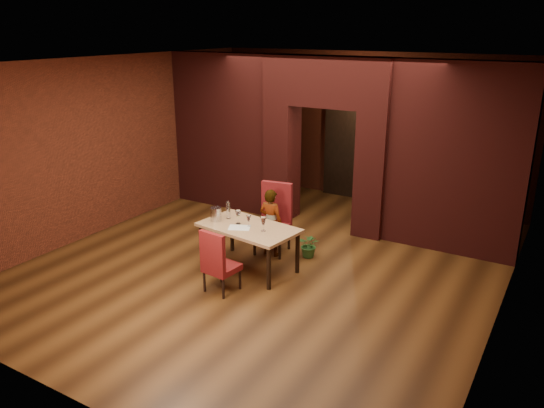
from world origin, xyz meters
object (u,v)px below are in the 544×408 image
at_px(chair_near, 222,260).
at_px(potted_plant, 310,245).
at_px(dining_table, 249,247).
at_px(wine_glass_c, 263,224).
at_px(chair_far, 272,219).
at_px(water_bottle, 228,210).
at_px(wine_glass_b, 249,221).
at_px(person_seated, 271,222).
at_px(wine_glass_a, 238,217).
at_px(wine_bucket, 216,214).

height_order(chair_near, potted_plant, chair_near).
bearing_deg(dining_table, wine_glass_c, -2.31).
bearing_deg(chair_far, water_bottle, -136.18).
bearing_deg(potted_plant, wine_glass_b, -125.13).
distance_m(wine_glass_b, water_bottle, 0.51).
relative_size(chair_near, person_seated, 0.83).
distance_m(dining_table, wine_glass_a, 0.51).
bearing_deg(potted_plant, chair_near, -108.30).
xyz_separation_m(dining_table, wine_glass_b, (0.01, -0.00, 0.45)).
distance_m(dining_table, person_seated, 0.68).
distance_m(chair_far, chair_near, 1.58).
distance_m(person_seated, wine_glass_a, 0.72).
bearing_deg(wine_glass_c, wine_glass_a, 172.77).
height_order(wine_bucket, water_bottle, water_bottle).
height_order(chair_far, wine_glass_c, chair_far).
height_order(dining_table, chair_far, chair_far).
height_order(wine_glass_a, wine_glass_b, wine_glass_a).
distance_m(wine_bucket, potted_plant, 1.66).
bearing_deg(person_seated, water_bottle, 47.12).
height_order(wine_bucket, potted_plant, wine_bucket).
bearing_deg(chair_near, dining_table, -79.12).
bearing_deg(chair_near, wine_bucket, -43.43).
bearing_deg(wine_glass_b, chair_near, -85.76).
bearing_deg(wine_glass_a, chair_near, -72.07).
height_order(wine_glass_c, water_bottle, water_bottle).
relative_size(wine_glass_c, wine_bucket, 1.02).
bearing_deg(wine_glass_b, wine_bucket, -175.02).
height_order(person_seated, wine_glass_c, person_seated).
distance_m(wine_glass_c, water_bottle, 0.81).
bearing_deg(chair_far, potted_plant, 3.56).
distance_m(dining_table, chair_far, 0.78).
relative_size(wine_glass_b, water_bottle, 0.62).
bearing_deg(person_seated, dining_table, 89.38).
relative_size(chair_near, potted_plant, 2.25).
bearing_deg(wine_glass_c, wine_bucket, 179.99).
distance_m(wine_bucket, water_bottle, 0.22).
xyz_separation_m(water_bottle, potted_plant, (1.11, 0.76, -0.66)).
relative_size(dining_table, wine_glass_a, 6.97).
height_order(wine_glass_b, potted_plant, wine_glass_b).
relative_size(chair_far, wine_glass_a, 5.38).
xyz_separation_m(person_seated, water_bottle, (-0.50, -0.51, 0.29)).
bearing_deg(wine_glass_c, wine_glass_b, 170.16).
xyz_separation_m(chair_near, wine_glass_c, (0.24, 0.77, 0.35)).
distance_m(chair_near, person_seated, 1.47).
bearing_deg(chair_near, potted_plant, -102.13).
distance_m(wine_glass_a, potted_plant, 1.36).
distance_m(chair_near, wine_glass_c, 0.88).
bearing_deg(dining_table, water_bottle, 172.51).
relative_size(chair_near, water_bottle, 3.29).
height_order(person_seated, potted_plant, person_seated).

